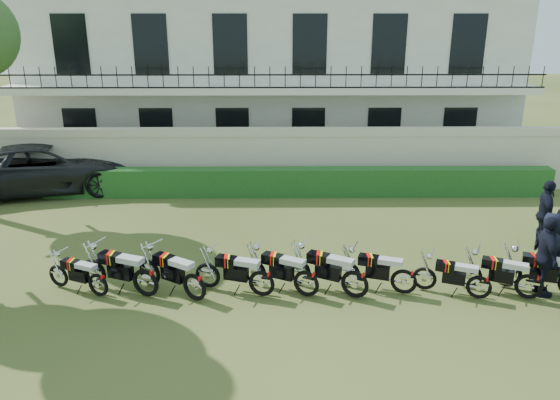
% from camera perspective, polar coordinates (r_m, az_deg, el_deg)
% --- Properties ---
extents(ground, '(100.00, 100.00, 0.00)m').
position_cam_1_polar(ground, '(12.92, -1.26, -9.58)').
color(ground, '#38471C').
rests_on(ground, ground).
extents(perimeter_wall, '(30.00, 0.35, 2.30)m').
position_cam_1_polar(perimeter_wall, '(20.00, -1.03, 4.38)').
color(perimeter_wall, beige).
rests_on(perimeter_wall, ground).
extents(hedge, '(18.00, 0.60, 1.00)m').
position_cam_1_polar(hedge, '(19.42, 1.92, 1.88)').
color(hedge, '#194217').
rests_on(hedge, ground).
extents(building, '(20.40, 9.60, 7.40)m').
position_cam_1_polar(building, '(25.45, -0.96, 13.27)').
color(building, white).
rests_on(building, ground).
extents(motorcycle_0, '(1.62, 0.83, 0.94)m').
position_cam_1_polar(motorcycle_0, '(13.18, -18.51, -7.89)').
color(motorcycle_0, black).
rests_on(motorcycle_0, ground).
extents(motorcycle_1, '(2.00, 0.96, 1.15)m').
position_cam_1_polar(motorcycle_1, '(12.82, -13.92, -7.73)').
color(motorcycle_1, black).
rests_on(motorcycle_1, ground).
extents(motorcycle_2, '(1.76, 1.20, 1.11)m').
position_cam_1_polar(motorcycle_2, '(12.44, -8.95, -8.33)').
color(motorcycle_2, black).
rests_on(motorcycle_2, ground).
extents(motorcycle_3, '(1.90, 0.81, 1.07)m').
position_cam_1_polar(motorcycle_3, '(12.49, -1.93, -8.07)').
color(motorcycle_3, black).
rests_on(motorcycle_3, ground).
extents(motorcycle_4, '(1.81, 1.02, 1.08)m').
position_cam_1_polar(motorcycle_4, '(12.49, 2.78, -8.07)').
color(motorcycle_4, black).
rests_on(motorcycle_4, ground).
extents(motorcycle_5, '(1.89, 1.08, 1.13)m').
position_cam_1_polar(motorcycle_5, '(12.51, 7.86, -8.05)').
color(motorcycle_5, black).
rests_on(motorcycle_5, ground).
extents(motorcycle_6, '(1.84, 0.81, 1.05)m').
position_cam_1_polar(motorcycle_6, '(12.90, 12.86, -7.71)').
color(motorcycle_6, black).
rests_on(motorcycle_6, ground).
extents(motorcycle_7, '(1.67, 0.80, 0.96)m').
position_cam_1_polar(motorcycle_7, '(13.19, 20.14, -8.01)').
color(motorcycle_7, black).
rests_on(motorcycle_7, ground).
extents(motorcycle_8, '(1.75, 0.93, 1.03)m').
position_cam_1_polar(motorcycle_8, '(13.60, 24.63, -7.65)').
color(motorcycle_8, black).
rests_on(motorcycle_8, ground).
extents(suv, '(6.95, 4.48, 1.78)m').
position_cam_1_polar(suv, '(21.56, -23.13, 3.15)').
color(suv, black).
rests_on(suv, ground).
extents(officer_2, '(0.54, 1.15, 1.91)m').
position_cam_1_polar(officer_2, '(13.76, 26.02, -5.35)').
color(officer_2, black).
rests_on(officer_2, ground).
extents(officer_3, '(0.74, 0.93, 1.66)m').
position_cam_1_polar(officer_3, '(14.82, 26.30, -4.25)').
color(officer_3, black).
rests_on(officer_3, ground).
extents(officer_4, '(0.87, 0.98, 1.67)m').
position_cam_1_polar(officer_4, '(15.24, 27.12, -3.75)').
color(officer_4, black).
rests_on(officer_4, ground).
extents(officer_5, '(0.72, 1.20, 1.91)m').
position_cam_1_polar(officer_5, '(16.65, 25.97, -1.32)').
color(officer_5, black).
rests_on(officer_5, ground).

